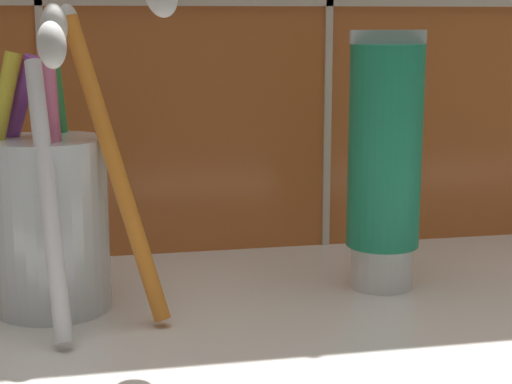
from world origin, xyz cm
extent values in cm
cube|color=silver|center=(0.00, 0.00, 1.00)|extent=(76.73, 29.91, 2.00)
cube|color=beige|center=(0.00, 14.35, 18.99)|extent=(86.73, 0.24, 0.50)
cylinder|color=silver|center=(-16.78, 4.38, 6.80)|extent=(6.40, 6.40, 9.61)
cylinder|color=orange|center=(-13.20, 2.12, 10.22)|extent=(5.43, 5.15, 15.95)
cylinder|color=green|center=(-15.97, 7.60, 9.54)|extent=(1.97, 5.33, 14.54)
ellipsoid|color=white|center=(-15.45, 10.07, 17.72)|extent=(1.74, 2.48, 2.60)
cylinder|color=purple|center=(-19.48, 5.97, 9.19)|extent=(5.53, 3.58, 13.89)
cylinder|color=white|center=(-16.67, 0.58, 9.09)|extent=(2.13, 6.55, 13.74)
ellipsoid|color=white|center=(-16.05, -2.62, 16.80)|extent=(1.74, 2.62, 2.68)
cylinder|color=pink|center=(-16.32, 2.87, 9.46)|extent=(1.63, 2.96, 14.24)
ellipsoid|color=white|center=(-16.02, 1.80, 17.61)|extent=(1.78, 2.25, 2.41)
cylinder|color=white|center=(2.51, 4.38, 3.31)|extent=(3.67, 3.67, 2.61)
cylinder|color=#1E8C60|center=(2.51, 4.38, 10.56)|extent=(4.32, 4.32, 11.90)
cube|color=silver|center=(2.51, 4.38, 16.91)|extent=(4.54, 0.36, 0.80)
camera|label=1|loc=(-14.86, -42.69, 18.05)|focal=60.00mm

